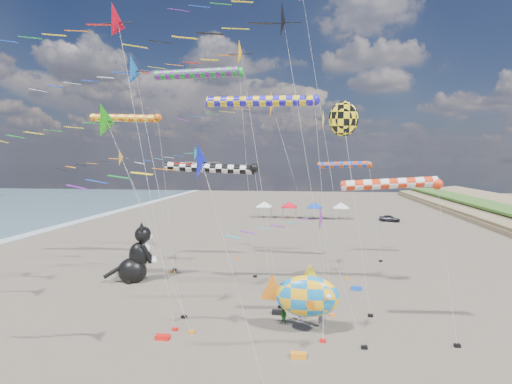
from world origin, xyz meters
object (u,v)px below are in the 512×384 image
Objects in this scene: fish_inflatable at (306,296)px; person_adult at (322,316)px; child_green at (284,316)px; cat_inflatable at (135,253)px; child_blue at (300,313)px; parked_car at (390,218)px.

fish_inflatable is 3.38× the size of person_adult.
person_adult reaches higher than child_green.
fish_inflatable is 3.02m from child_green.
cat_inflatable is 0.99× the size of fish_inflatable.
cat_inflatable is 16.61m from child_green.
cat_inflatable is 5.06× the size of child_blue.
child_blue is 0.30× the size of parked_car.
child_blue is (-1.52, 0.95, -0.28)m from person_adult.
fish_inflatable is (16.00, -9.46, -0.19)m from cat_inflatable.
parked_car reaches higher than child_green.
cat_inflatable is at bearing 121.12° from child_blue.
cat_inflatable is 18.59m from fish_inflatable.
parked_car is (14.13, 49.64, -0.20)m from person_adult.
child_blue is at bearing -48.58° from cat_inflatable.
person_adult is at bearing 22.07° from child_green.
cat_inflatable is 1.50× the size of parked_car.
cat_inflatable is at bearing -179.72° from child_green.
cat_inflatable is at bearing 148.94° from person_adult.
person_adult is 51.61m from parked_car.
cat_inflatable is 5.17× the size of child_green.
child_blue is at bearing 100.93° from fish_inflatable.
parked_car is (15.22, 50.90, -1.96)m from fish_inflatable.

